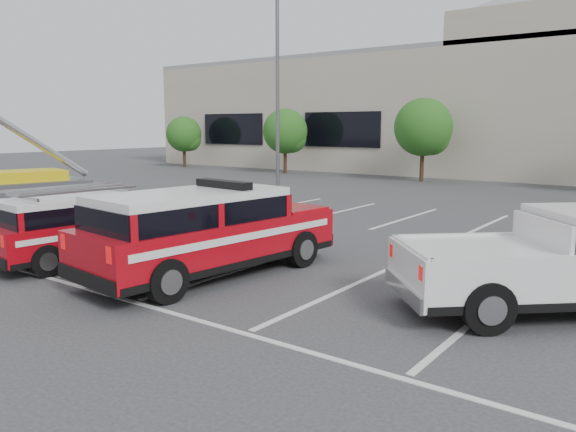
{
  "coord_description": "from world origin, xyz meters",
  "views": [
    {
      "loc": [
        8.2,
        -9.19,
        3.21
      ],
      "look_at": [
        0.2,
        1.69,
        1.05
      ],
      "focal_mm": 35.0,
      "sensor_mm": 36.0,
      "label": 1
    }
  ],
  "objects_px": {
    "tree_left": "(287,133)",
    "ladder_suv": "(85,231)",
    "white_pickup": "(571,271)",
    "fire_chief_suv": "(207,238)",
    "utility_rig": "(26,194)",
    "tree_far_left": "(185,135)",
    "light_pole_left": "(277,83)",
    "convention_building": "(558,103)",
    "tree_mid_left": "(425,129)"
  },
  "relations": [
    {
      "from": "tree_left",
      "to": "ladder_suv",
      "type": "distance_m",
      "value": 26.09
    },
    {
      "from": "tree_left",
      "to": "fire_chief_suv",
      "type": "bearing_deg",
      "value": -57.13
    },
    {
      "from": "utility_rig",
      "to": "convention_building",
      "type": "bearing_deg",
      "value": 80.45
    },
    {
      "from": "ladder_suv",
      "to": "light_pole_left",
      "type": "bearing_deg",
      "value": 113.94
    },
    {
      "from": "tree_left",
      "to": "tree_far_left",
      "type": "bearing_deg",
      "value": -180.0
    },
    {
      "from": "tree_mid_left",
      "to": "white_pickup",
      "type": "distance_m",
      "value": 23.73
    },
    {
      "from": "convention_building",
      "to": "ladder_suv",
      "type": "xyz_separation_m",
      "value": [
        -3.81,
        -33.25,
        -4.0
      ]
    },
    {
      "from": "convention_building",
      "to": "white_pickup",
      "type": "bearing_deg",
      "value": -78.19
    },
    {
      "from": "tree_left",
      "to": "ladder_suv",
      "type": "height_order",
      "value": "tree_left"
    },
    {
      "from": "convention_building",
      "to": "tree_left",
      "type": "height_order",
      "value": "convention_building"
    },
    {
      "from": "tree_far_left",
      "to": "utility_rig",
      "type": "bearing_deg",
      "value": -57.7
    },
    {
      "from": "tree_far_left",
      "to": "utility_rig",
      "type": "height_order",
      "value": "tree_far_left"
    },
    {
      "from": "convention_building",
      "to": "tree_left",
      "type": "xyz_separation_m",
      "value": [
        -15.09,
        -9.82,
        -1.95
      ]
    },
    {
      "from": "tree_far_left",
      "to": "ladder_suv",
      "type": "distance_m",
      "value": 31.7
    },
    {
      "from": "tree_mid_left",
      "to": "ladder_suv",
      "type": "relative_size",
      "value": 1.03
    },
    {
      "from": "utility_rig",
      "to": "ladder_suv",
      "type": "bearing_deg",
      "value": -7.89
    },
    {
      "from": "tree_left",
      "to": "utility_rig",
      "type": "relative_size",
      "value": 1.0
    },
    {
      "from": "utility_rig",
      "to": "tree_mid_left",
      "type": "bearing_deg",
      "value": 83.1
    },
    {
      "from": "utility_rig",
      "to": "fire_chief_suv",
      "type": "bearing_deg",
      "value": 0.99
    },
    {
      "from": "utility_rig",
      "to": "light_pole_left",
      "type": "bearing_deg",
      "value": 80.73
    },
    {
      "from": "tree_left",
      "to": "light_pole_left",
      "type": "height_order",
      "value": "light_pole_left"
    },
    {
      "from": "white_pickup",
      "to": "ladder_suv",
      "type": "xyz_separation_m",
      "value": [
        -10.18,
        -2.78,
        -0.0
      ]
    },
    {
      "from": "tree_far_left",
      "to": "white_pickup",
      "type": "height_order",
      "value": "tree_far_left"
    },
    {
      "from": "tree_far_left",
      "to": "ladder_suv",
      "type": "xyz_separation_m",
      "value": [
        21.28,
        -23.43,
        -1.79
      ]
    },
    {
      "from": "tree_far_left",
      "to": "utility_rig",
      "type": "xyz_separation_m",
      "value": [
        12.8,
        -20.25,
        -1.79
      ]
    },
    {
      "from": "ladder_suv",
      "to": "utility_rig",
      "type": "bearing_deg",
      "value": 165.28
    },
    {
      "from": "tree_far_left",
      "to": "light_pole_left",
      "type": "xyz_separation_m",
      "value": [
        16.91,
        -10.05,
        2.68
      ]
    },
    {
      "from": "light_pole_left",
      "to": "utility_rig",
      "type": "xyz_separation_m",
      "value": [
        -4.11,
        -10.2,
        -4.47
      ]
    },
    {
      "from": "tree_left",
      "to": "fire_chief_suv",
      "type": "xyz_separation_m",
      "value": [
        14.67,
        -22.7,
        -1.94
      ]
    },
    {
      "from": "fire_chief_suv",
      "to": "ladder_suv",
      "type": "height_order",
      "value": "fire_chief_suv"
    },
    {
      "from": "tree_far_left",
      "to": "fire_chief_suv",
      "type": "height_order",
      "value": "tree_far_left"
    },
    {
      "from": "tree_mid_left",
      "to": "ladder_suv",
      "type": "bearing_deg",
      "value": -86.88
    },
    {
      "from": "white_pickup",
      "to": "utility_rig",
      "type": "height_order",
      "value": "utility_rig"
    },
    {
      "from": "tree_mid_left",
      "to": "fire_chief_suv",
      "type": "xyz_separation_m",
      "value": [
        4.67,
        -22.7,
        -2.21
      ]
    },
    {
      "from": "fire_chief_suv",
      "to": "white_pickup",
      "type": "relative_size",
      "value": 1.05
    },
    {
      "from": "white_pickup",
      "to": "convention_building",
      "type": "bearing_deg",
      "value": 149.73
    },
    {
      "from": "convention_building",
      "to": "light_pole_left",
      "type": "relative_size",
      "value": 5.86
    },
    {
      "from": "tree_left",
      "to": "convention_building",
      "type": "bearing_deg",
      "value": 33.05
    },
    {
      "from": "white_pickup",
      "to": "light_pole_left",
      "type": "bearing_deg",
      "value": -168.15
    },
    {
      "from": "convention_building",
      "to": "utility_rig",
      "type": "relative_size",
      "value": 13.54
    },
    {
      "from": "ladder_suv",
      "to": "tree_mid_left",
      "type": "bearing_deg",
      "value": 98.98
    },
    {
      "from": "light_pole_left",
      "to": "ladder_suv",
      "type": "relative_size",
      "value": 2.18
    },
    {
      "from": "tree_left",
      "to": "ladder_suv",
      "type": "xyz_separation_m",
      "value": [
        11.28,
        -23.43,
        -2.06
      ]
    },
    {
      "from": "convention_building",
      "to": "light_pole_left",
      "type": "xyz_separation_m",
      "value": [
        -8.18,
        -19.86,
        0.47
      ]
    },
    {
      "from": "tree_far_left",
      "to": "fire_chief_suv",
      "type": "xyz_separation_m",
      "value": [
        24.67,
        -22.7,
        -1.67
      ]
    },
    {
      "from": "convention_building",
      "to": "tree_far_left",
      "type": "xyz_separation_m",
      "value": [
        -25.09,
        -9.82,
        -2.22
      ]
    },
    {
      "from": "tree_far_left",
      "to": "tree_mid_left",
      "type": "xyz_separation_m",
      "value": [
        20.0,
        0.0,
        0.54
      ]
    },
    {
      "from": "tree_left",
      "to": "white_pickup",
      "type": "relative_size",
      "value": 0.77
    },
    {
      "from": "white_pickup",
      "to": "tree_left",
      "type": "bearing_deg",
      "value": -175.97
    },
    {
      "from": "fire_chief_suv",
      "to": "ladder_suv",
      "type": "xyz_separation_m",
      "value": [
        -3.39,
        -0.73,
        -0.12
      ]
    }
  ]
}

